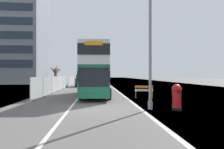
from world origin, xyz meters
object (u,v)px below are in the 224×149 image
lamppost_foreground (150,50)px  red_pillar_postbox (177,96)px  car_oncoming_near (81,81)px  car_receding_mid (98,80)px  roadworks_barrier (144,90)px  double_decker_bus (97,70)px

lamppost_foreground → red_pillar_postbox: (1.52, -0.43, -2.88)m
car_oncoming_near → car_receding_mid: bearing=70.4°
lamppost_foreground → roadworks_barrier: (0.98, 5.26, -3.02)m
double_decker_bus → car_receding_mid: (0.16, 23.40, -1.65)m
red_pillar_postbox → car_oncoming_near: bearing=108.4°
lamppost_foreground → car_receding_mid: size_ratio=1.85×
lamppost_foreground → red_pillar_postbox: size_ratio=4.99×
double_decker_bus → car_receding_mid: double_decker_bus is taller
roadworks_barrier → car_receding_mid: bearing=99.1°
roadworks_barrier → double_decker_bus: bearing=149.4°
double_decker_bus → roadworks_barrier: 5.35m
roadworks_barrier → car_oncoming_near: 18.87m
roadworks_barrier → car_oncoming_near: car_oncoming_near is taller
car_receding_mid → roadworks_barrier: bearing=-80.9°
double_decker_bus → car_receding_mid: size_ratio=2.37×
roadworks_barrier → car_receding_mid: (-4.15, 25.94, 0.24)m
double_decker_bus → lamppost_foreground: lamppost_foreground is taller
double_decker_bus → roadworks_barrier: double_decker_bus is taller
car_receding_mid → lamppost_foreground: bearing=-84.2°
roadworks_barrier → car_receding_mid: car_receding_mid is taller
red_pillar_postbox → car_receding_mid: (-4.68, 31.64, 0.10)m
car_receding_mid → red_pillar_postbox: bearing=-81.6°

